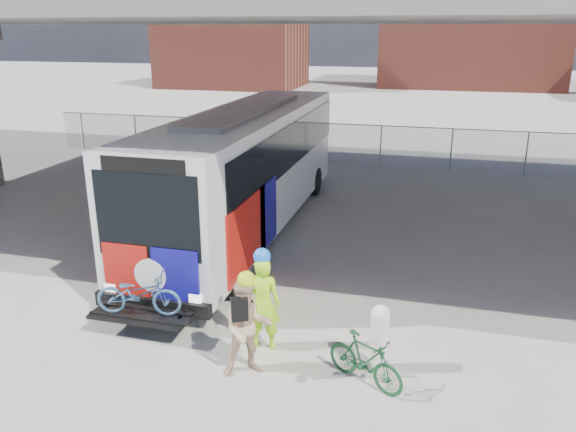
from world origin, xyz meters
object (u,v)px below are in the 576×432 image
(bus, at_px, (247,161))
(cyclist_tan, at_px, (247,326))
(cyclist_hivis, at_px, (263,300))
(bollard, at_px, (379,336))
(bike_parked, at_px, (365,360))

(bus, height_order, cyclist_tan, bus)
(cyclist_hivis, bearing_deg, bollard, 170.03)
(cyclist_hivis, xyz_separation_m, cyclist_tan, (0.00, -0.90, -0.05))
(bus, relative_size, bollard, 10.22)
(bollard, relative_size, cyclist_tan, 0.65)
(bollard, relative_size, bike_parked, 0.83)
(cyclist_hivis, bearing_deg, bike_parked, 156.25)
(bus, distance_m, bike_parked, 8.50)
(cyclist_hivis, xyz_separation_m, bike_parked, (2.04, -0.69, -0.52))
(cyclist_hivis, relative_size, bike_parked, 1.32)
(bollard, distance_m, cyclist_hivis, 2.24)
(bollard, bearing_deg, cyclist_hivis, 174.96)
(bollard, height_order, cyclist_tan, cyclist_tan)
(bollard, xyz_separation_m, bike_parked, (-0.17, -0.50, -0.22))
(bus, height_order, bollard, bus)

